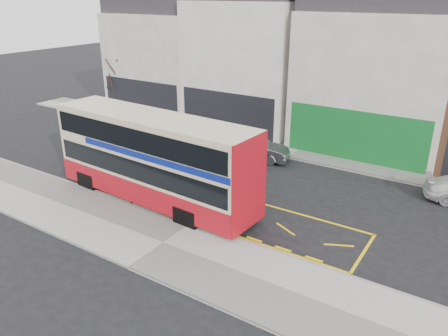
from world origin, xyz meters
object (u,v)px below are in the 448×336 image
Objects in this scene: double_decker_bus at (154,158)px; street_tree_left at (117,65)px; car_grey at (254,148)px; bus_stop_post at (130,170)px; street_tree_right at (411,103)px; car_silver at (193,131)px.

street_tree_left reaches higher than double_decker_bus.
car_grey is 0.72× the size of street_tree_left.
car_grey is at bearing -12.98° from street_tree_left.
street_tree_right reaches higher than bus_stop_post.
double_decker_bus reaches higher than bus_stop_post.
double_decker_bus is 14.62m from street_tree_right.
car_grey is 15.45m from street_tree_left.
street_tree_left is at bearing 134.97° from bus_stop_post.
car_silver is at bearing 66.81° from car_grey.
double_decker_bus is 1.24m from bus_stop_post.
bus_stop_post is at bearing -127.78° from street_tree_right.
car_grey is at bearing 76.42° from bus_stop_post.
bus_stop_post is 0.51× the size of street_tree_right.
car_silver is 0.69× the size of street_tree_left.
double_decker_bus is at bearing -128.22° from street_tree_right.
street_tree_left is 1.07× the size of street_tree_right.
street_tree_left is at bearing 64.14° from car_silver.
double_decker_bus reaches higher than car_silver.
street_tree_left reaches higher than street_tree_right.
bus_stop_post is 17.81m from street_tree_left.
street_tree_left is 22.58m from street_tree_right.
street_tree_left is (-9.40, 2.44, 3.34)m from car_silver.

